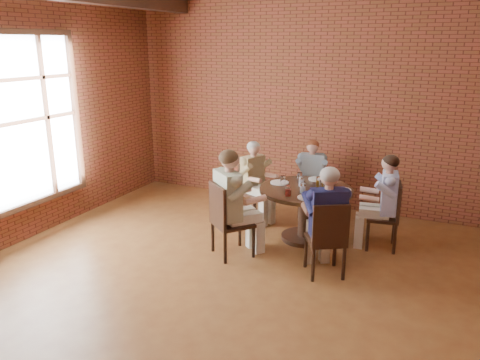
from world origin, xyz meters
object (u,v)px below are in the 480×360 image
at_px(diner_a, 384,202).
at_px(smartphone, 327,200).
at_px(diner_e, 326,222).
at_px(chair_b, 311,185).
at_px(chair_a, 389,213).
at_px(chair_d, 226,218).
at_px(diner_d, 233,204).
at_px(diner_c, 255,182).
at_px(dining_table, 305,204).
at_px(diner_b, 311,179).
at_px(chair_c, 252,189).
at_px(chair_e, 328,237).

xyz_separation_m(diner_a, smartphone, (-0.62, -0.53, 0.11)).
bearing_deg(diner_e, chair_b, -99.38).
relative_size(chair_a, chair_d, 0.93).
xyz_separation_m(chair_a, diner_d, (-1.79, -1.04, 0.20)).
bearing_deg(smartphone, chair_b, 91.51).
xyz_separation_m(diner_a, diner_c, (-1.94, 0.24, -0.02)).
distance_m(diner_c, diner_d, 1.28).
relative_size(diner_a, chair_d, 1.32).
relative_size(dining_table, diner_a, 0.99).
xyz_separation_m(dining_table, diner_b, (-0.20, 0.95, 0.08)).
height_order(chair_a, diner_c, diner_c).
height_order(chair_c, smartphone, chair_c).
xyz_separation_m(dining_table, chair_e, (0.56, -0.95, -0.02)).
bearing_deg(dining_table, chair_a, 9.36).
relative_size(diner_c, chair_d, 1.27).
bearing_deg(diner_b, diner_e, -80.48).
distance_m(diner_b, chair_d, 1.96).
xyz_separation_m(diner_b, chair_e, (0.76, -1.90, -0.10)).
relative_size(diner_c, chair_e, 1.32).
height_order(dining_table, chair_d, chair_d).
distance_m(chair_a, diner_e, 1.21).
xyz_separation_m(dining_table, smartphone, (0.39, -0.37, 0.23)).
bearing_deg(diner_c, diner_b, -29.46).
distance_m(diner_a, diner_c, 1.95).
distance_m(dining_table, chair_d, 1.20).
height_order(diner_a, chair_d, diner_a).
bearing_deg(dining_table, diner_b, 101.94).
bearing_deg(chair_c, chair_e, -108.16).
height_order(diner_b, smartphone, diner_b).
relative_size(chair_a, diner_b, 0.75).
distance_m(chair_b, diner_b, 0.15).
height_order(chair_b, chair_e, chair_e).
bearing_deg(diner_b, dining_table, -90.00).
bearing_deg(chair_d, chair_c, -41.15).
relative_size(diner_b, chair_d, 1.25).
bearing_deg(dining_table, diner_a, 9.36).
bearing_deg(chair_d, chair_e, -141.68).
xyz_separation_m(dining_table, diner_e, (0.52, -0.88, 0.13)).
height_order(dining_table, diner_c, diner_c).
distance_m(diner_a, diner_d, 1.99).
height_order(chair_a, chair_d, chair_d).
xyz_separation_m(diner_a, chair_b, (-1.23, 0.85, -0.16)).
bearing_deg(diner_d, chair_d, 90.00).
distance_m(chair_c, diner_d, 1.34).
relative_size(chair_d, diner_d, 0.70).
distance_m(chair_a, chair_c, 2.09).
distance_m(diner_c, smartphone, 1.53).
bearing_deg(chair_c, chair_d, -146.80).
xyz_separation_m(diner_c, chair_d, (0.17, -1.33, -0.09)).
height_order(diner_c, diner_d, diner_d).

